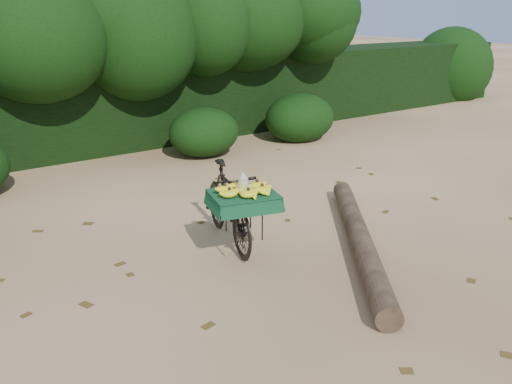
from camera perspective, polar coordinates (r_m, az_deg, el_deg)
ground at (r=6.93m, az=1.96°, el=-5.70°), size 80.00×80.00×0.00m
vendor_bicycle at (r=6.82m, az=-2.89°, el=-1.31°), size 1.05×1.86×1.04m
fallen_log at (r=6.94m, az=10.85°, el=-4.77°), size 2.52×3.18×0.27m
hedge_backdrop at (r=12.09m, az=-16.66°, el=8.68°), size 26.00×1.80×1.80m
tree_row at (r=11.00m, az=-19.03°, el=13.30°), size 14.50×2.00×4.00m
bush_clumps at (r=10.54m, az=-10.19°, el=5.25°), size 8.80×1.70×0.90m
leaf_litter at (r=7.41m, az=-1.10°, el=-3.96°), size 7.00×7.30×0.01m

